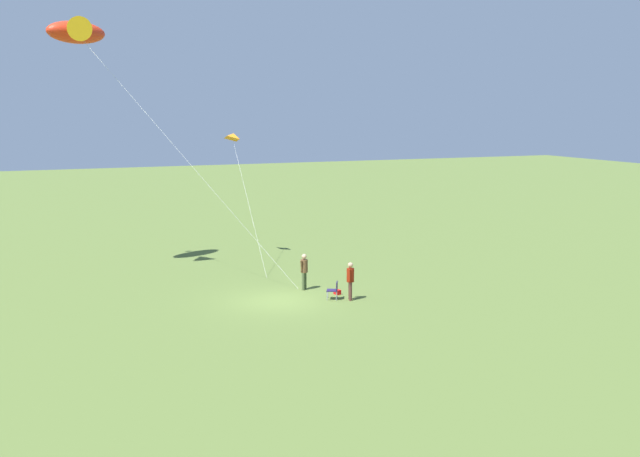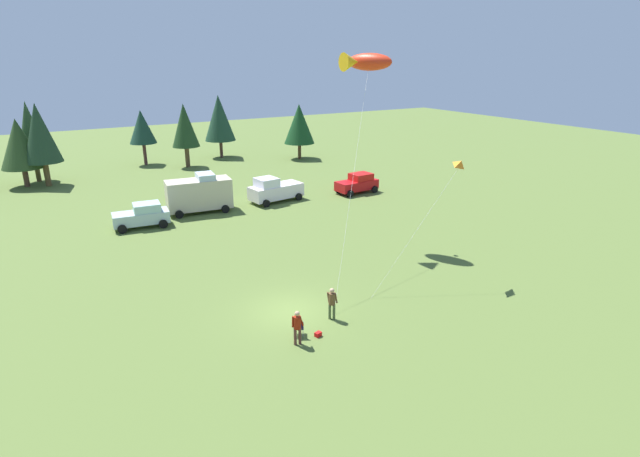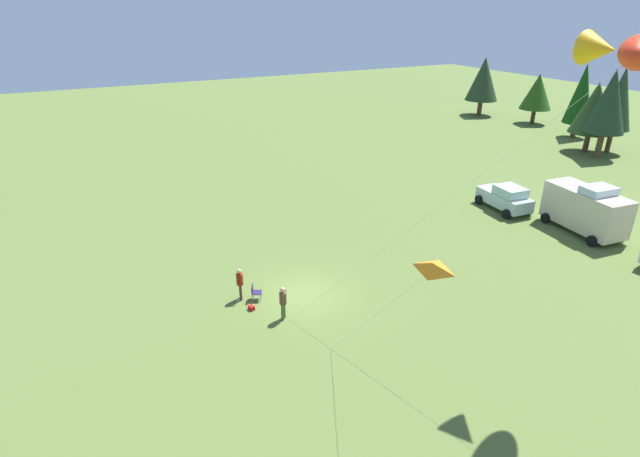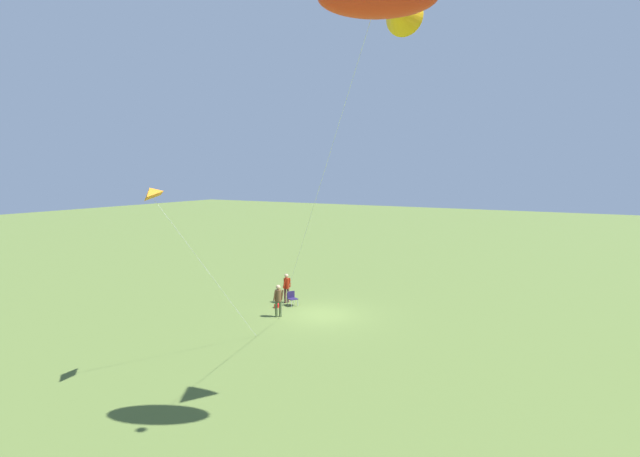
{
  "view_description": "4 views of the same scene",
  "coord_description": "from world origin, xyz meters",
  "views": [
    {
      "loc": [
        -31.11,
        10.78,
        8.65
      ],
      "look_at": [
        -2.21,
        -1.13,
        3.58
      ],
      "focal_mm": 42.0,
      "sensor_mm": 36.0,
      "label": 1
    },
    {
      "loc": [
        -10.46,
        -21.16,
        12.84
      ],
      "look_at": [
        1.38,
        -0.88,
        4.67
      ],
      "focal_mm": 28.0,
      "sensor_mm": 36.0,
      "label": 2
    },
    {
      "loc": [
        20.11,
        -9.62,
        13.86
      ],
      "look_at": [
        -1.46,
        1.7,
        2.83
      ],
      "focal_mm": 28.0,
      "sensor_mm": 36.0,
      "label": 3
    },
    {
      "loc": [
        22.94,
        12.94,
        7.78
      ],
      "look_at": [
        -0.48,
        -0.43,
        4.64
      ],
      "focal_mm": 28.0,
      "sensor_mm": 36.0,
      "label": 4
    }
  ],
  "objects": [
    {
      "name": "kite_delta_orange",
      "position": [
        10.57,
        -1.05,
        6.98
      ],
      "size": [
        6.55,
        1.02,
        7.28
      ],
      "color": "orange",
      "rests_on": "ground"
    },
    {
      "name": "backpack_on_grass",
      "position": [
        0.07,
        -2.94,
        0.11
      ],
      "size": [
        0.37,
        0.29,
        0.22
      ],
      "primitive_type": "cube",
      "rotation": [
        0.0,
        0.0,
        3.4
      ],
      "color": "red",
      "rests_on": "ground"
    },
    {
      "name": "van_camper_beige",
      "position": [
        1.45,
        19.79,
        1.64
      ],
      "size": [
        5.62,
        3.12,
        3.34
      ],
      "rotation": [
        0.0,
        0.0,
        -0.12
      ],
      "color": "beige",
      "rests_on": "ground"
    },
    {
      "name": "ground_plane",
      "position": [
        0.0,
        0.0,
        0.0
      ],
      "size": [
        160.0,
        160.0,
        0.0
      ],
      "primitive_type": "plane",
      "color": "#54682F"
    },
    {
      "name": "car_silver_compact",
      "position": [
        -3.7,
        18.13,
        0.95
      ],
      "size": [
        4.36,
        2.57,
        1.89
      ],
      "rotation": [
        0.0,
        0.0,
        -0.1
      ],
      "color": "#ADC2C4",
      "rests_on": "ground"
    },
    {
      "name": "person_kite_flyer",
      "position": [
        1.52,
        -1.84,
        1.02
      ],
      "size": [
        0.53,
        0.51,
        1.74
      ],
      "rotation": [
        0.0,
        0.0,
        0.82
      ],
      "color": "#445530",
      "rests_on": "ground"
    },
    {
      "name": "folding_chair",
      "position": [
        -0.72,
        -2.43,
        0.49
      ],
      "size": [
        0.65,
        0.65,
        0.82
      ],
      "rotation": [
        0.0,
        0.0,
        1.09
      ],
      "color": "#231A46",
      "rests_on": "ground"
    },
    {
      "name": "kite_large_fish",
      "position": [
        9.61,
        7.34,
        12.43
      ],
      "size": [
        9.55,
        10.75,
        13.03
      ],
      "color": "red",
      "rests_on": "ground"
    },
    {
      "name": "person_spectator",
      "position": [
        -1.11,
        -3.06,
        1.02
      ],
      "size": [
        0.58,
        0.43,
        1.74
      ],
      "rotation": [
        0.0,
        0.0,
        1.26
      ],
      "color": "#542F28",
      "rests_on": "ground"
    }
  ]
}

